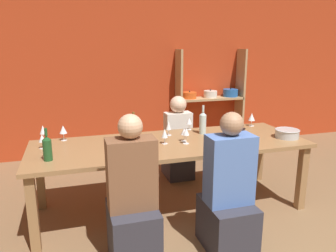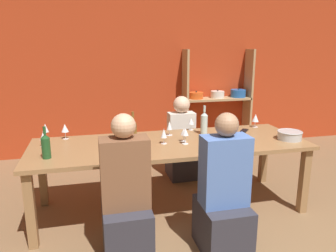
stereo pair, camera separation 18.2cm
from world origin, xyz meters
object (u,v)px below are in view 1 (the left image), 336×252
Objects in this scene: wine_bottle_dark at (203,122)px; wine_glass_white_c at (42,139)px; wine_glass_red_b at (252,117)px; wine_bottle_green at (47,148)px; wine_glass_white_b at (43,130)px; mixing_bowl at (287,133)px; wine_bottle_amber at (134,132)px; person_near_b at (228,201)px; shelf_unit at (210,112)px; dining_table at (171,149)px; wine_glass_empty_a at (189,121)px; wine_glass_white_d at (63,130)px; cell_phone at (242,129)px; wine_glass_white_a at (169,126)px; wine_glass_white_e at (232,130)px; wine_glass_empty_c at (184,132)px; person_near_a at (133,210)px; wine_glass_red_a at (165,134)px; person_far_a at (178,147)px; wine_glass_empty_b at (186,132)px.

wine_glass_white_c is (-1.71, -0.05, -0.03)m from wine_bottle_dark.
wine_glass_red_b is 2.44m from wine_glass_white_c.
wine_bottle_green reaches higher than wine_glass_white_b.
mixing_bowl is 0.90× the size of wine_bottle_green.
wine_bottle_amber is 0.28× the size of person_near_b.
shelf_unit is at bearing 89.05° from mixing_bowl.
person_near_b reaches higher than dining_table.
wine_glass_empty_a is 0.12× the size of person_near_b.
mixing_bowl is 1.60× the size of wine_glass_white_d.
wine_bottle_green is at bearing -79.80° from wine_glass_white_c.
person_near_b is at bearing -123.46° from cell_phone.
wine_glass_white_a is 1.12m from wine_glass_red_b.
wine_glass_white_e is at bearing -9.03° from wine_glass_white_c.
wine_glass_red_b is 1.10m from wine_glass_empty_c.
person_near_a is (-0.56, -0.77, -0.22)m from dining_table.
wine_glass_empty_c is (0.22, 0.03, -0.00)m from wine_glass_red_a.
dining_table is 2.59× the size of person_far_a.
wine_bottle_amber is at bearing 173.22° from dining_table.
person_far_a is (0.30, 0.56, -0.44)m from wine_glass_white_a.
person_far_a is (0.36, 0.83, -0.26)m from dining_table.
shelf_unit reaches higher than person_far_a.
cell_phone is (0.81, 0.24, -0.10)m from wine_glass_empty_c.
wine_glass_red_b is (2.43, -0.04, -0.01)m from wine_glass_white_b.
shelf_unit is 2.25m from wine_glass_empty_c.
wine_glass_empty_c reaches higher than wine_glass_empty_a.
wine_glass_white_a is 1.32m from wine_glass_white_c.
wine_bottle_green is at bearing -168.15° from cell_phone.
wine_bottle_amber reaches higher than dining_table.
mixing_bowl is 0.54m from cell_phone.
wine_glass_white_e reaches higher than wine_glass_white_a.
wine_glass_white_b is at bearing 14.03° from person_far_a.
wine_bottle_green is (-2.49, -2.13, 0.25)m from shelf_unit.
wine_glass_empty_a is at bearing 27.61° from wine_bottle_amber.
wine_glass_white_c is 0.88× the size of cell_phone.
person_far_a is at bearing 98.25° from wine_bottle_dark.
wine_glass_white_a is (0.43, 0.22, -0.02)m from wine_bottle_amber.
wine_glass_red_b reaches higher than wine_glass_red_a.
wine_glass_red_a is 0.22m from wine_glass_empty_b.
dining_table is at bearing 178.40° from wine_glass_empty_c.
mixing_bowl is 2.40m from wine_glass_white_d.
wine_bottle_amber is 0.53m from wine_glass_empty_b.
wine_glass_red_b reaches higher than wine_glass_white_c.
wine_glass_white_a is 1.15× the size of wine_glass_white_c.
cell_phone is (1.03, 0.27, -0.10)m from wine_glass_red_a.
wine_glass_white_e is at bearing -17.30° from wine_glass_white_d.
wine_bottle_amber is 2.35× the size of wine_glass_empty_a.
wine_glass_red_b is at bearing 24.47° from wine_glass_empty_b.
wine_glass_white_c is at bearing -170.62° from wine_glass_empty_a.
wine_bottle_amber is at bearing 77.55° from person_near_a.
wine_glass_white_a is at bearing -6.43° from wine_glass_white_d.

